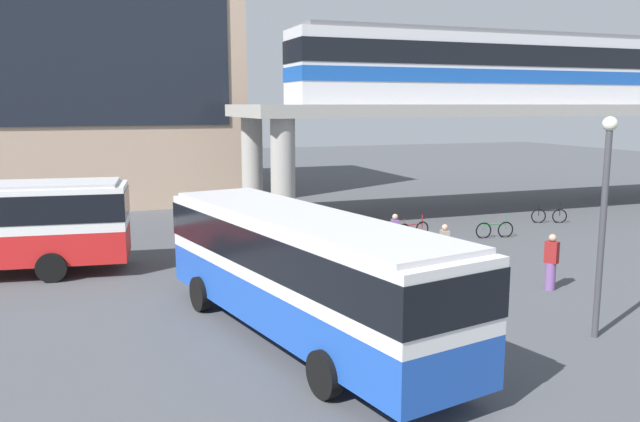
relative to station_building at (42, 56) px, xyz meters
name	(u,v)px	position (x,y,z in m)	size (l,w,h in m)	color
ground_plane	(255,250)	(8.25, -18.18, -8.74)	(120.00, 120.00, 0.00)	#47494F
station_building	(42,56)	(0.00, 0.00, 0.00)	(22.00, 12.99, 17.47)	tan
elevated_platform	(515,119)	(24.49, -13.13, -3.66)	(31.00, 7.01, 5.86)	#9E9B93
train	(497,68)	(23.20, -13.13, -0.91)	(23.36, 2.96, 3.84)	silver
bus_main	(300,263)	(6.70, -28.44, -6.75)	(4.73, 11.33, 3.22)	#1E4CB2
bicycle_green	(495,230)	(18.85, -19.53, -8.38)	(1.78, 0.35, 1.04)	black
bicycle_blue	(397,241)	(13.72, -20.08, -8.38)	(1.66, 0.78, 1.04)	black
bicycle_black	(549,216)	(23.60, -17.40, -8.38)	(1.69, 0.71, 1.04)	black
bicycle_red	(413,230)	(15.40, -18.35, -8.38)	(1.77, 0.41, 1.04)	black
pedestrian_walking_across	(551,264)	(15.62, -27.03, -7.88)	(0.42, 0.48, 1.81)	#724C8C
pedestrian_near_building	(395,237)	(13.01, -21.26, -7.94)	(0.35, 0.45, 1.70)	maroon
pedestrian_waiting_near_stop	(444,249)	(13.74, -23.69, -7.95)	(0.35, 0.45, 1.67)	#724C8C
lamp_post	(604,208)	(13.81, -30.90, -5.40)	(0.36, 0.36, 5.58)	#3F3F44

